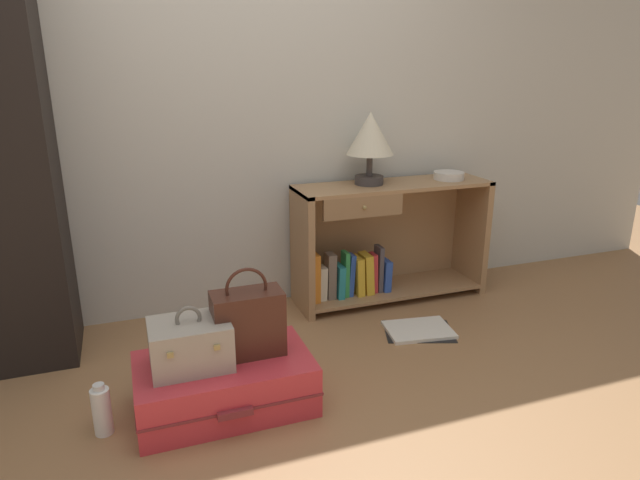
{
  "coord_description": "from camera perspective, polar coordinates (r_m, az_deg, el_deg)",
  "views": [
    {
      "loc": [
        -0.56,
        -1.64,
        1.4
      ],
      "look_at": [
        0.35,
        0.88,
        0.55
      ],
      "focal_mm": 30.92,
      "sensor_mm": 36.0,
      "label": 1
    }
  ],
  "objects": [
    {
      "name": "ground_plane",
      "position": [
        2.23,
        -0.93,
        -21.34
      ],
      "size": [
        9.0,
        9.0,
        0.0
      ],
      "primitive_type": "plane",
      "color": "#9E7047"
    },
    {
      "name": "back_wall",
      "position": [
        3.19,
        -10.19,
        15.53
      ],
      "size": [
        6.4,
        0.1,
        2.6
      ],
      "primitive_type": "cube",
      "color": "beige",
      "rests_on": "ground_plane"
    },
    {
      "name": "bookshelf",
      "position": [
        3.41,
        6.36,
        -0.37
      ],
      "size": [
        1.2,
        0.37,
        0.73
      ],
      "color": "#A37A51",
      "rests_on": "ground_plane"
    },
    {
      "name": "table_lamp",
      "position": [
        3.24,
        5.22,
        10.57
      ],
      "size": [
        0.28,
        0.28,
        0.42
      ],
      "color": "#3D3838",
      "rests_on": "bookshelf"
    },
    {
      "name": "bowl",
      "position": [
        3.51,
        13.19,
        6.51
      ],
      "size": [
        0.19,
        0.19,
        0.05
      ],
      "primitive_type": "cylinder",
      "color": "silver",
      "rests_on": "bookshelf"
    },
    {
      "name": "suitcase_large",
      "position": [
        2.45,
        -9.83,
        -14.44
      ],
      "size": [
        0.74,
        0.45,
        0.22
      ],
      "color": "#D1333D",
      "rests_on": "ground_plane"
    },
    {
      "name": "train_case",
      "position": [
        2.34,
        -13.27,
        -10.43
      ],
      "size": [
        0.32,
        0.25,
        0.27
      ],
      "color": "#A89E8E",
      "rests_on": "suitcase_large"
    },
    {
      "name": "handbag",
      "position": [
        2.36,
        -7.47,
        -8.43
      ],
      "size": [
        0.3,
        0.15,
        0.39
      ],
      "color": "#472319",
      "rests_on": "suitcase_large"
    },
    {
      "name": "bottle",
      "position": [
        2.43,
        -21.65,
        -16.08
      ],
      "size": [
        0.07,
        0.07,
        0.22
      ],
      "color": "white",
      "rests_on": "ground_plane"
    },
    {
      "name": "open_book_on_floor",
      "position": [
        3.13,
        10.17,
        -9.16
      ],
      "size": [
        0.44,
        0.38,
        0.02
      ],
      "color": "white",
      "rests_on": "ground_plane"
    }
  ]
}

